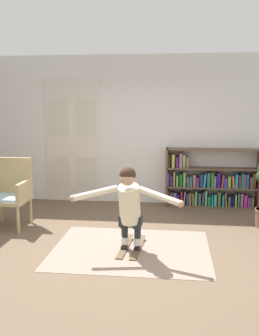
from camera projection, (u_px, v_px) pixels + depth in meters
name	position (u px, v px, depth m)	size (l,w,h in m)	color
ground_plane	(119.00, 249.00, 5.28)	(7.20, 7.20, 0.00)	brown
back_wall	(138.00, 130.00, 7.58)	(6.00, 0.10, 2.90)	silver
double_door	(73.00, 141.00, 7.71)	(1.22, 0.05, 2.45)	beige
rug	(131.00, 249.00, 5.27)	(2.14, 1.68, 0.01)	gray
bookshelf	(209.00, 183.00, 7.38)	(1.77, 0.30, 1.12)	brown
wicker_chair	(10.00, 191.00, 6.19)	(0.60, 0.60, 1.10)	tan
skis_pair	(131.00, 247.00, 5.30)	(0.33, 0.81, 0.07)	brown
person_skier	(129.00, 203.00, 5.02)	(1.46, 0.60, 1.12)	white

